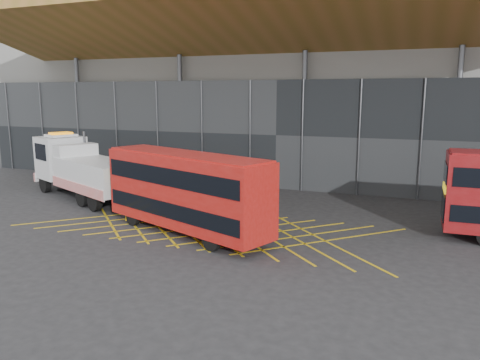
% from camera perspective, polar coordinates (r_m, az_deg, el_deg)
% --- Properties ---
extents(ground_plane, '(120.00, 120.00, 0.00)m').
position_cam_1_polar(ground_plane, '(25.79, -7.47, -5.37)').
color(ground_plane, '#252528').
extents(road_markings, '(19.96, 7.16, 0.01)m').
position_cam_1_polar(road_markings, '(25.08, -4.25, -5.76)').
color(road_markings, gold).
rests_on(road_markings, ground_plane).
extents(construction_building, '(55.00, 23.97, 18.00)m').
position_cam_1_polar(construction_building, '(41.39, 7.37, 13.13)').
color(construction_building, gray).
rests_on(construction_building, ground_plane).
extents(recovery_truck, '(12.02, 7.17, 4.35)m').
position_cam_1_polar(recovery_truck, '(33.32, -18.62, 1.31)').
color(recovery_truck, black).
rests_on(recovery_truck, ground_plane).
extents(bus_towed, '(10.22, 5.88, 4.11)m').
position_cam_1_polar(bus_towed, '(23.59, -6.68, -1.14)').
color(bus_towed, '#AD140F').
rests_on(bus_towed, ground_plane).
extents(worker, '(0.51, 0.73, 1.91)m').
position_cam_1_polar(worker, '(26.97, -13.51, -2.78)').
color(worker, yellow).
rests_on(worker, ground_plane).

